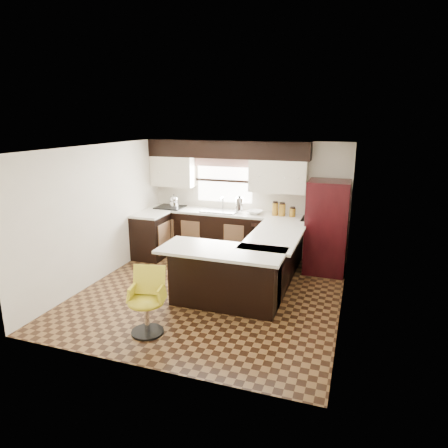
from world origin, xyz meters
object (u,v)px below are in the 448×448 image
at_px(peninsula_return, 225,278).
at_px(refrigerator, 327,227).
at_px(peninsula_long, 272,261).
at_px(bar_chair, 146,302).

relative_size(peninsula_return, refrigerator, 0.95).
bearing_deg(peninsula_long, bar_chair, -120.48).
bearing_deg(peninsula_long, peninsula_return, -118.30).
height_order(peninsula_long, peninsula_return, same).
bearing_deg(peninsula_return, bar_chair, -122.27).
bearing_deg(refrigerator, peninsula_long, -129.00).
height_order(peninsula_return, refrigerator, refrigerator).
distance_m(peninsula_long, peninsula_return, 1.11).
relative_size(peninsula_long, peninsula_return, 1.18).
bearing_deg(peninsula_long, refrigerator, 51.00).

